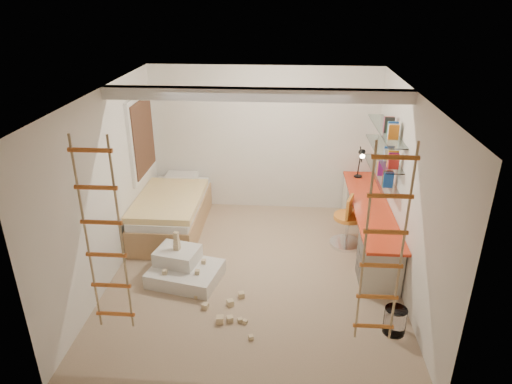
# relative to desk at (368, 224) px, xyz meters

# --- Properties ---
(floor) EXTENTS (4.50, 4.50, 0.00)m
(floor) POSITION_rel_desk_xyz_m (-1.72, -0.86, -0.40)
(floor) COLOR #9C8465
(floor) RESTS_ON ground
(ceiling_beam) EXTENTS (4.00, 0.18, 0.16)m
(ceiling_beam) POSITION_rel_desk_xyz_m (-1.72, -0.56, 2.12)
(ceiling_beam) COLOR white
(ceiling_beam) RESTS_ON ceiling
(window_frame) EXTENTS (0.06, 1.15, 1.35)m
(window_frame) POSITION_rel_desk_xyz_m (-3.69, 0.64, 1.15)
(window_frame) COLOR white
(window_frame) RESTS_ON wall_left
(window_blind) EXTENTS (0.02, 1.00, 1.20)m
(window_blind) POSITION_rel_desk_xyz_m (-3.65, 0.64, 1.15)
(window_blind) COLOR #4C2D1E
(window_blind) RESTS_ON window_frame
(rope_ladder_left) EXTENTS (0.41, 0.04, 2.13)m
(rope_ladder_left) POSITION_rel_desk_xyz_m (-3.07, -2.61, 1.11)
(rope_ladder_left) COLOR #D16123
(rope_ladder_left) RESTS_ON ceiling
(rope_ladder_right) EXTENTS (0.41, 0.04, 2.13)m
(rope_ladder_right) POSITION_rel_desk_xyz_m (-0.37, -2.61, 1.11)
(rope_ladder_right) COLOR #BE6620
(rope_ladder_right) RESTS_ON ceiling
(waste_bin) EXTENTS (0.26, 0.26, 0.33)m
(waste_bin) POSITION_rel_desk_xyz_m (0.03, -1.98, -0.24)
(waste_bin) COLOR white
(waste_bin) RESTS_ON floor
(desk) EXTENTS (0.56, 2.80, 0.75)m
(desk) POSITION_rel_desk_xyz_m (0.00, 0.00, 0.00)
(desk) COLOR #EA3E1B
(desk) RESTS_ON floor
(shelves) EXTENTS (0.25, 1.80, 0.71)m
(shelves) POSITION_rel_desk_xyz_m (0.15, 0.27, 1.10)
(shelves) COLOR white
(shelves) RESTS_ON wall_right
(bed) EXTENTS (1.02, 2.00, 0.69)m
(bed) POSITION_rel_desk_xyz_m (-3.20, 0.36, -0.07)
(bed) COLOR #AD7F51
(bed) RESTS_ON floor
(task_lamp) EXTENTS (0.14, 0.36, 0.57)m
(task_lamp) POSITION_rel_desk_xyz_m (-0.05, 0.96, 0.73)
(task_lamp) COLOR black
(task_lamp) RESTS_ON desk
(swivel_chair) EXTENTS (0.65, 0.65, 0.86)m
(swivel_chair) POSITION_rel_desk_xyz_m (-0.32, 0.03, -0.09)
(swivel_chair) COLOR orange
(swivel_chair) RESTS_ON floor
(play_platform) EXTENTS (1.07, 0.91, 0.42)m
(play_platform) POSITION_rel_desk_xyz_m (-2.71, -1.06, -0.24)
(play_platform) COLOR silver
(play_platform) RESTS_ON floor
(toy_blocks) EXTENTS (1.32, 1.34, 0.69)m
(toy_blocks) POSITION_rel_desk_xyz_m (-2.27, -1.51, -0.22)
(toy_blocks) COLOR #CCB284
(toy_blocks) RESTS_ON floor
(books) EXTENTS (0.14, 0.52, 0.92)m
(books) POSITION_rel_desk_xyz_m (0.15, 0.27, 1.21)
(books) COLOR #194CA5
(books) RESTS_ON shelves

